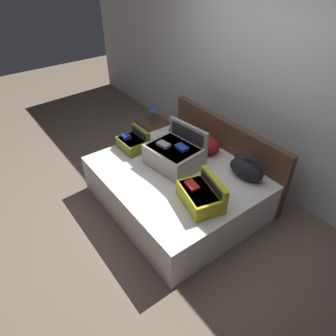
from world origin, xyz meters
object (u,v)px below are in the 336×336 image
at_px(pillow_center_head, 206,144).
at_px(table_lamp, 154,108).
at_px(hard_case_small, 133,142).
at_px(nightstand, 154,135).
at_px(duffel_bag, 246,169).
at_px(pillow_near_headboard, 182,132).
at_px(hard_case_large, 175,154).
at_px(hard_case_medium, 201,195).
at_px(bed, 176,187).

height_order(pillow_center_head, table_lamp, table_lamp).
xyz_separation_m(hard_case_small, nightstand, (-0.50, 0.66, -0.36)).
relative_size(duffel_bag, pillow_near_headboard, 1.10).
xyz_separation_m(hard_case_large, hard_case_medium, (0.69, -0.20, -0.04)).
bearing_deg(pillow_near_headboard, pillow_center_head, 4.34).
height_order(bed, pillow_near_headboard, pillow_near_headboard).
bearing_deg(hard_case_large, pillow_near_headboard, 126.37).
height_order(hard_case_small, table_lamp, table_lamp).
bearing_deg(nightstand, pillow_near_headboard, 1.23).
xyz_separation_m(bed, hard_case_small, (-0.71, -0.14, 0.34)).
relative_size(hard_case_large, nightstand, 1.44).
xyz_separation_m(bed, pillow_near_headboard, (-0.56, 0.53, 0.33)).
bearing_deg(table_lamp, hard_case_small, -52.91).
distance_m(hard_case_large, table_lamp, 1.18).
relative_size(pillow_center_head, table_lamp, 1.17).
bearing_deg(nightstand, bed, -23.29).
relative_size(bed, hard_case_medium, 3.41).
bearing_deg(table_lamp, nightstand, 180.00).
height_order(bed, nightstand, bed).
bearing_deg(nightstand, hard_case_small, -52.91).
relative_size(bed, pillow_center_head, 5.02).
distance_m(bed, duffel_bag, 0.87).
relative_size(hard_case_large, duffel_bag, 1.45).
bearing_deg(hard_case_large, hard_case_medium, -22.86).
relative_size(hard_case_small, table_lamp, 1.14).
relative_size(hard_case_medium, nightstand, 1.22).
height_order(hard_case_medium, duffel_bag, duffel_bag).
bearing_deg(hard_case_large, hard_case_small, -167.71).
height_order(hard_case_small, duffel_bag, duffel_bag).
height_order(duffel_bag, pillow_near_headboard, duffel_bag).
relative_size(hard_case_medium, table_lamp, 1.72).
bearing_deg(hard_case_small, duffel_bag, 28.22).
distance_m(pillow_near_headboard, table_lamp, 0.66).
xyz_separation_m(hard_case_large, hard_case_small, (-0.59, -0.21, -0.06)).
bearing_deg(hard_case_small, pillow_center_head, 48.74).
xyz_separation_m(duffel_bag, nightstand, (-1.76, -0.04, -0.38)).
relative_size(hard_case_small, duffel_bag, 0.82).
bearing_deg(bed, hard_case_large, 149.76).
relative_size(hard_case_small, pillow_near_headboard, 0.90).
height_order(hard_case_large, pillow_near_headboard, hard_case_large).
bearing_deg(table_lamp, pillow_center_head, 2.50).
relative_size(pillow_center_head, nightstand, 0.83).
bearing_deg(pillow_near_headboard, table_lamp, -178.77).
bearing_deg(pillow_center_head, hard_case_large, -90.98).
distance_m(hard_case_large, hard_case_medium, 0.71).
bearing_deg(hard_case_large, bed, -37.23).
xyz_separation_m(pillow_near_headboard, table_lamp, (-0.65, -0.01, 0.10)).
height_order(hard_case_small, nightstand, hard_case_small).
bearing_deg(table_lamp, duffel_bag, 1.43).
relative_size(pillow_near_headboard, nightstand, 0.91).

